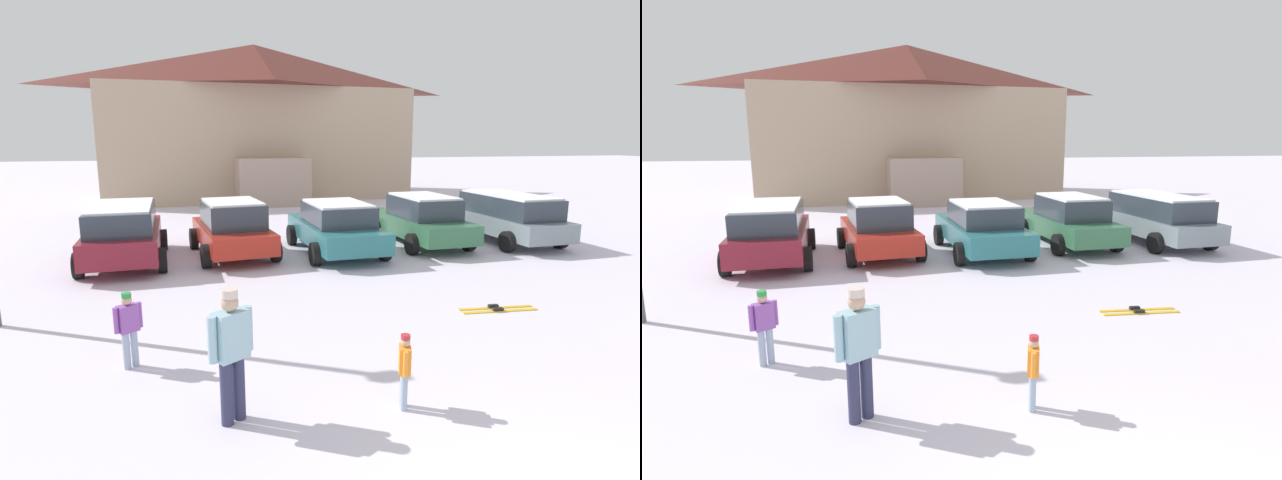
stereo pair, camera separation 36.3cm
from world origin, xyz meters
The scene contains 10 objects.
ski_lodge centered at (0.92, 27.30, 4.32)m, with size 17.37×10.02×8.53m.
parked_maroon_van centered at (-4.76, 11.94, 0.88)m, with size 2.29×4.43×1.62m.
parked_red_sedan centered at (-1.84, 12.09, 0.82)m, with size 2.46×4.21×1.63m.
parked_teal_hatchback centered at (1.17, 11.68, 0.79)m, with size 2.33×4.56×1.54m.
parked_green_coupe centered at (4.17, 12.21, 0.81)m, with size 2.18×4.60×1.60m.
parked_grey_wagon centered at (7.08, 11.83, 0.87)m, with size 2.21×4.61×1.59m.
skier_child_in_purple_jacket centered at (-3.95, 5.13, 0.66)m, with size 0.38×0.29×1.16m.
skier_child_in_orange_jacket centered at (-0.49, 3.04, 0.56)m, with size 0.22×0.35×0.99m.
skier_adult_in_blue_parka centered at (-2.60, 3.28, 0.94)m, with size 0.55×0.41×1.67m.
pair_of_skis centered at (2.84, 5.97, 0.02)m, with size 1.58×0.45×0.08m.
Camera 2 is at (-2.63, -2.37, 3.37)m, focal length 28.00 mm.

